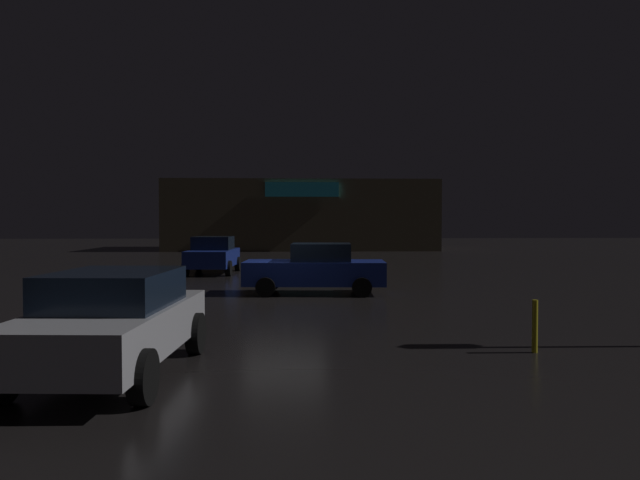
% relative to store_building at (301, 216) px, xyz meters
% --- Properties ---
extents(ground_plane, '(120.00, 120.00, 0.00)m').
position_rel_store_building_xyz_m(ground_plane, '(-0.96, -30.89, -2.76)').
color(ground_plane, black).
extents(store_building, '(21.28, 9.47, 5.52)m').
position_rel_store_building_xyz_m(store_building, '(0.00, 0.00, 0.00)').
color(store_building, brown).
rests_on(store_building, ground).
extents(car_near, '(2.21, 4.01, 1.63)m').
position_rel_store_building_xyz_m(car_near, '(-4.23, -22.67, -1.94)').
color(car_near, navy).
rests_on(car_near, ground).
extents(car_far, '(4.54, 2.23, 1.60)m').
position_rel_store_building_xyz_m(car_far, '(0.04, -30.18, -1.97)').
color(car_far, navy).
rests_on(car_far, ground).
extents(car_crossing, '(2.25, 4.45, 1.56)m').
position_rel_store_building_xyz_m(car_crossing, '(-3.38, -39.91, -1.94)').
color(car_crossing, '#B7B7BF').
rests_on(car_crossing, ground).
extents(bollard_kerb_a, '(0.10, 0.10, 0.93)m').
position_rel_store_building_xyz_m(bollard_kerb_a, '(3.56, -38.75, -2.30)').
color(bollard_kerb_a, gold).
rests_on(bollard_kerb_a, ground).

